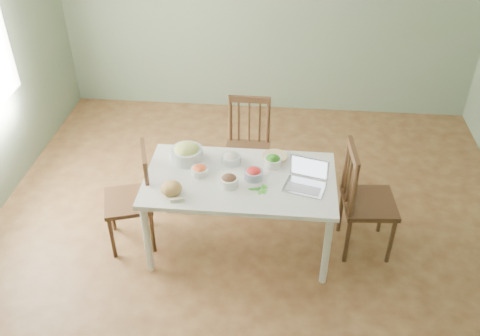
# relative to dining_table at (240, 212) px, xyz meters

# --- Properties ---
(floor) EXTENTS (5.00, 5.00, 0.00)m
(floor) POSITION_rel_dining_table_xyz_m (0.10, 0.08, -0.37)
(floor) COLOR #56311A
(floor) RESTS_ON ground
(wall_back) EXTENTS (5.00, 0.00, 2.70)m
(wall_back) POSITION_rel_dining_table_xyz_m (0.10, 2.58, 0.98)
(wall_back) COLOR gray
(wall_back) RESTS_ON ground
(dining_table) EXTENTS (1.58, 0.89, 0.74)m
(dining_table) POSITION_rel_dining_table_xyz_m (0.00, 0.00, 0.00)
(dining_table) COLOR white
(dining_table) RESTS_ON floor
(chair_far) EXTENTS (0.44, 0.42, 0.98)m
(chair_far) POSITION_rel_dining_table_xyz_m (-0.00, 0.79, 0.12)
(chair_far) COLOR #382513
(chair_far) RESTS_ON floor
(chair_left) EXTENTS (0.51, 0.53, 0.96)m
(chair_left) POSITION_rel_dining_table_xyz_m (-0.97, -0.04, 0.11)
(chair_left) COLOR #382513
(chair_left) RESTS_ON floor
(chair_right) EXTENTS (0.47, 0.49, 1.04)m
(chair_right) POSITION_rel_dining_table_xyz_m (1.10, 0.08, 0.15)
(chair_right) COLOR #382513
(chair_right) RESTS_ON floor
(bread_boule) EXTENTS (0.19, 0.19, 0.11)m
(bread_boule) POSITION_rel_dining_table_xyz_m (-0.52, -0.27, 0.43)
(bread_boule) COLOR tan
(bread_boule) RESTS_ON dining_table
(butter_stick) EXTENTS (0.12, 0.06, 0.03)m
(butter_stick) POSITION_rel_dining_table_xyz_m (-0.46, -0.35, 0.39)
(butter_stick) COLOR #F2EBC8
(butter_stick) RESTS_ON dining_table
(bowl_squash) EXTENTS (0.30, 0.30, 0.16)m
(bowl_squash) POSITION_rel_dining_table_xyz_m (-0.48, 0.21, 0.45)
(bowl_squash) COLOR #CAC45B
(bowl_squash) RESTS_ON dining_table
(bowl_carrot) EXTENTS (0.15, 0.15, 0.08)m
(bowl_carrot) POSITION_rel_dining_table_xyz_m (-0.34, 0.02, 0.41)
(bowl_carrot) COLOR #F55B20
(bowl_carrot) RESTS_ON dining_table
(bowl_onion) EXTENTS (0.18, 0.18, 0.09)m
(bowl_onion) POSITION_rel_dining_table_xyz_m (-0.09, 0.22, 0.42)
(bowl_onion) COLOR beige
(bowl_onion) RESTS_ON dining_table
(bowl_mushroom) EXTENTS (0.18, 0.18, 0.10)m
(bowl_mushroom) POSITION_rel_dining_table_xyz_m (-0.08, -0.11, 0.42)
(bowl_mushroom) COLOR black
(bowl_mushroom) RESTS_ON dining_table
(bowl_redpep) EXTENTS (0.19, 0.19, 0.09)m
(bowl_redpep) POSITION_rel_dining_table_xyz_m (0.11, 0.01, 0.42)
(bowl_redpep) COLOR red
(bowl_redpep) RESTS_ON dining_table
(bowl_broccoli) EXTENTS (0.17, 0.17, 0.10)m
(bowl_broccoli) POSITION_rel_dining_table_xyz_m (0.26, 0.21, 0.42)
(bowl_broccoli) COLOR #1D4918
(bowl_broccoli) RESTS_ON dining_table
(flatbread) EXTENTS (0.28, 0.28, 0.02)m
(flatbread) POSITION_rel_dining_table_xyz_m (0.27, 0.32, 0.38)
(flatbread) COLOR beige
(flatbread) RESTS_ON dining_table
(basil_bunch) EXTENTS (0.18, 0.18, 0.02)m
(basil_bunch) POSITION_rel_dining_table_xyz_m (0.16, -0.14, 0.38)
(basil_bunch) COLOR #2D831C
(basil_bunch) RESTS_ON dining_table
(laptop) EXTENTS (0.37, 0.33, 0.22)m
(laptop) POSITION_rel_dining_table_xyz_m (0.53, -0.09, 0.48)
(laptop) COLOR silver
(laptop) RESTS_ON dining_table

